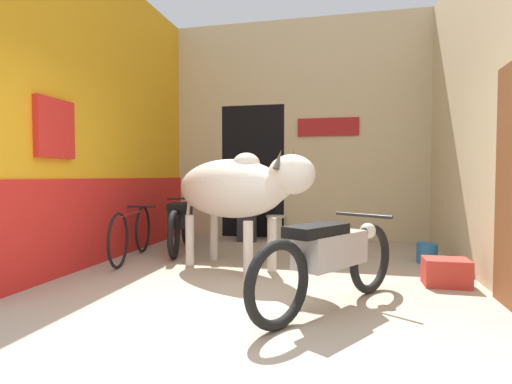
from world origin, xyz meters
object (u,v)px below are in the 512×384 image
Objects in this scene: bicycle at (132,233)px; bucket at (427,253)px; motorcycle_far at (181,222)px; crate at (446,272)px; cow at (236,188)px; motorcycle_near at (330,257)px; plastic_stool at (275,227)px; shopkeeper_seated at (248,205)px.

bicycle reaches higher than bucket.
motorcycle_far is at bearing 62.21° from bicycle.
bucket is (0.02, 1.10, -0.01)m from crate.
motorcycle_far is (-1.14, 1.00, -0.54)m from cow.
cow is 1.76m from motorcycle_near.
motorcycle_near reaches higher than motorcycle_far.
bucket is (2.25, -1.45, -0.10)m from plastic_stool.
cow reaches higher than bicycle.
motorcycle_near is 1.43× the size of shopkeeper_seated.
shopkeeper_seated is at bearing 99.77° from cow.
motorcycle_near is at bearing -43.61° from motorcycle_far.
bucket is (2.69, -1.23, -0.50)m from shopkeeper_seated.
bicycle is 1.42× the size of shopkeeper_seated.
cow is at bearing 134.17° from motorcycle_near.
crate is (3.45, -1.21, -0.30)m from motorcycle_far.
motorcycle_near is 1.54m from crate.
bucket is (2.33, 0.89, -0.85)m from cow.
motorcycle_far is 4.32× the size of plastic_stool.
crate is at bearing -5.23° from cow.
motorcycle_near is 3.07m from bicycle.
cow is 1.11× the size of motorcycle_far.
bucket is at bearing 60.92° from motorcycle_near.
crate is at bearing 40.97° from motorcycle_near.
cow is at bearing 174.77° from crate.
motorcycle_near is at bearing -139.03° from crate.
shopkeeper_seated is at bearing -154.08° from plastic_stool.
cow is at bearing -80.23° from shopkeeper_seated.
shopkeeper_seated is at bearing 55.15° from motorcycle_far.
bucket is (3.86, 0.63, -0.22)m from bicycle.
motorcycle_far is 1.82m from plastic_stool.
shopkeeper_seated reaches higher than motorcycle_far.
plastic_stool reaches higher than bucket.
plastic_stool is at bearing 147.29° from bucket.
motorcycle_far reaches higher than crate.
shopkeeper_seated is (1.17, 1.86, 0.28)m from bicycle.
plastic_stool is at bearing 47.55° from motorcycle_far.
shopkeeper_seated is (-1.53, 3.32, 0.19)m from motorcycle_near.
cow reaches higher than motorcycle_near.
motorcycle_near is at bearing -65.25° from shopkeeper_seated.
cow is 4.66× the size of crate.
cow is at bearing -41.16° from motorcycle_far.
shopkeeper_seated reaches higher than plastic_stool.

